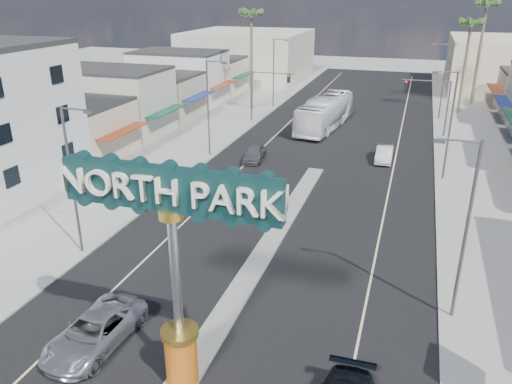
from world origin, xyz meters
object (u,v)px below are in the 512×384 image
Objects in this scene: traffic_signal_left at (266,87)px; car_parked_right at (384,154)px; gateway_sign at (174,255)px; car_parked_left at (254,153)px; palm_left_far at (251,18)px; suv_left at (95,331)px; traffic_signal_right at (431,96)px; streetlight_r_far at (443,78)px; palm_right_far at (486,10)px; streetlight_l_far at (275,70)px; palm_right_mid at (471,27)px; streetlight_l_near at (73,175)px; streetlight_r_mid at (449,121)px; city_bus at (325,113)px; streetlight_r_near at (464,224)px; streetlight_l_mid at (210,104)px.

car_parked_right is at bearing -35.49° from traffic_signal_left.
gateway_sign is 2.23× the size of car_parked_left.
suv_left is at bearing -80.02° from palm_left_far.
traffic_signal_right is (9.18, 42.02, -1.65)m from gateway_sign.
streetlight_r_far is 13.21m from palm_right_far.
suv_left is (5.73, -49.11, -4.31)m from streetlight_l_far.
suv_left is (-4.71, 0.91, -5.17)m from gateway_sign.
palm_right_mid is 56.85m from suv_left.
traffic_signal_right is at bearing 60.01° from streetlight_l_near.
streetlight_r_mid reaches higher than city_bus.
streetlight_r_near is 46.40m from palm_right_mid.
car_parked_right is at bearing 101.84° from streetlight_r_near.
car_parked_left is at bearing -126.77° from streetlight_r_far.
streetlight_l_mid is 0.64× the size of palm_right_far.
car_parked_right is (11.57, 3.61, -0.01)m from car_parked_left.
streetlight_r_near is at bearing -60.01° from traffic_signal_left.
palm_right_far is (4.57, 10.00, 7.32)m from streetlight_r_far.
streetlight_l_near is at bearing -116.06° from palm_right_far.
palm_right_mid reaches higher than car_parked_right.
palm_right_mid is (23.43, 4.00, 5.54)m from streetlight_l_far.
car_parked_left is (6.93, -20.09, -10.80)m from palm_left_far.
streetlight_r_far is 51.57m from suv_left.
streetlight_l_near is 20.87m from streetlight_r_near.
streetlight_r_near is (1.25, -33.99, 0.79)m from traffic_signal_right.
traffic_signal_right is 0.67× the size of streetlight_l_far.
palm_right_far reaches higher than city_bus.
car_parked_right is at bearing -109.39° from traffic_signal_right.
streetlight_l_far is at bearing 133.48° from streetlight_r_mid.
car_parked_left is (4.36, 19.91, -4.37)m from streetlight_l_near.
streetlight_l_mid reaches higher than city_bus.
streetlight_l_far is 2.14× the size of car_parked_right.
car_parked_left is at bearing -77.53° from traffic_signal_left.
traffic_signal_left is at bearing 102.33° from gateway_sign.
city_bus is (-2.00, 41.48, -4.11)m from gateway_sign.
streetlight_r_near is 52.71m from palm_right_far.
palm_right_far reaches higher than traffic_signal_left.
palm_left_far is (-2.57, 20.00, 6.43)m from streetlight_l_mid.
streetlight_l_near is (-1.25, -33.99, 0.79)m from traffic_signal_left.
streetlight_l_near is at bearing -136.21° from streetlight_r_mid.
streetlight_r_far is 0.74× the size of palm_right_mid.
palm_left_far is at bearing -156.80° from palm_right_far.
streetlight_l_near and streetlight_l_far have the same top height.
streetlight_r_near is 0.69× the size of palm_left_far.
streetlight_l_mid and streetlight_l_far have the same top height.
streetlight_r_mid is 0.69× the size of city_bus.
palm_left_far is 3.19× the size of car_parked_left.
traffic_signal_left is at bearing 144.50° from streetlight_r_mid.
traffic_signal_left is 1.43× the size of car_parked_right.
streetlight_r_far is at bearing 81.14° from traffic_signal_right.
streetlight_r_mid reaches higher than car_parked_right.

